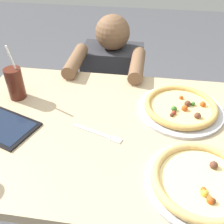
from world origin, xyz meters
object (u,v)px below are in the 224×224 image
fork (99,134)px  drink_cup_colored (15,83)px  tablet (3,127)px  pizza_near (201,181)px  pizza_far (181,108)px  diner_seated (112,94)px

fork → drink_cup_colored: bearing=154.9°
fork → tablet: tablet is taller
pizza_near → drink_cup_colored: 0.83m
pizza_far → fork: bearing=-148.1°
pizza_far → diner_seated: bearing=124.4°
pizza_near → tablet: (-0.71, 0.16, -0.01)m
tablet → fork: bearing=2.7°
pizza_near → fork: size_ratio=1.72×
drink_cup_colored → fork: (0.40, -0.19, -0.07)m
fork → diner_seated: 0.78m
pizza_near → pizza_far: same height
pizza_near → pizza_far: size_ratio=0.98×
pizza_near → drink_cup_colored: drink_cup_colored is taller
drink_cup_colored → tablet: drink_cup_colored is taller
pizza_far → drink_cup_colored: 0.70m
fork → pizza_near: bearing=-27.5°
pizza_far → drink_cup_colored: bearing=-179.8°
pizza_near → tablet: pizza_near is taller
pizza_far → diner_seated: (-0.36, 0.53, -0.32)m
pizza_far → fork: 0.36m
pizza_far → tablet: (-0.67, -0.21, -0.01)m
fork → tablet: size_ratio=0.70×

